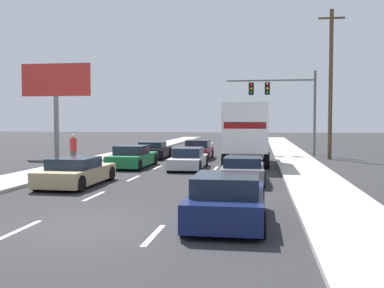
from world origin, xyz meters
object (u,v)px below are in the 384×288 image
Objects in this scene: box_truck at (246,131)px; car_gray at (243,171)px; car_black at (153,151)px; pedestrian_near_corner at (73,150)px; car_maroon at (198,150)px; car_navy at (227,200)px; roadside_billboard at (56,89)px; car_silver at (189,159)px; traffic_signal_mast at (278,95)px; car_green at (133,157)px; utility_pole_mid at (331,83)px; car_tan at (76,172)px.

car_gray is at bearing -89.36° from box_truck.
pedestrian_near_corner is at bearing -114.22° from car_black.
car_maroon is 19.86m from car_navy.
roadside_billboard reaches higher than car_maroon.
car_black reaches higher than car_silver.
car_black is 10.88m from traffic_signal_mast.
car_gray is (3.63, -11.83, -0.07)m from car_maroon.
car_maroon reaches higher than car_green.
car_gray is at bearing 89.11° from car_navy.
utility_pole_mid reaches higher than car_black.
car_green is 1.16× the size of car_gray.
car_green is at bearing -115.35° from car_maroon.
car_gray is (0.09, -7.82, -1.55)m from box_truck.
car_maroon is (2.97, 6.27, 0.02)m from car_green.
roadside_billboard is (-7.39, 13.67, 4.55)m from car_tan.
car_gray is at bearing -40.12° from car_green.
car_navy reaches higher than car_black.
roadside_billboard is (-11.02, 6.61, 4.54)m from car_silver.
car_navy is at bearing -40.79° from car_tan.
pedestrian_near_corner is at bearing 153.71° from car_gray.
car_green reaches higher than car_gray.
utility_pole_mid reaches higher than roadside_billboard.
car_black is 3.24m from car_maroon.
roadside_billboard reaches higher than car_navy.
utility_pole_mid is at bearing 27.47° from pedestrian_near_corner.
car_navy is at bearing -64.00° from car_green.
roadside_billboard is at bearing -179.79° from car_black.
car_maroon reaches higher than car_navy.
car_black is at bearing 120.23° from car_gray.
car_navy is (6.48, -13.28, 0.03)m from car_green.
car_maroon is at bearing 47.50° from pedestrian_near_corner.
utility_pole_mid reaches higher than car_tan.
traffic_signal_mast is (8.94, 18.23, 4.21)m from car_tan.
box_truck is (6.77, 9.73, 1.54)m from car_tan.
pedestrian_near_corner is (-15.57, -8.09, -4.34)m from utility_pole_mid.
car_silver is 1.05× the size of car_navy.
box_truck reaches higher than pedestrian_near_corner.
car_gray is 7.72m from car_navy.
car_tan is 0.64× the size of traffic_signal_mast.
car_maroon is 0.41× the size of utility_pole_mid.
car_maroon is at bearing -172.69° from utility_pole_mid.
car_black is 0.93× the size of car_silver.
utility_pole_mid reaches higher than pedestrian_near_corner.
car_tan is 1.04× the size of car_maroon.
car_tan is 0.98× the size of car_silver.
utility_pole_mid reaches higher than traffic_signal_mast.
car_navy is at bearing -95.23° from traffic_signal_mast.
utility_pole_mid is (12.21, 7.46, 4.79)m from car_green.
traffic_signal_mast reaches higher than car_gray.
pedestrian_near_corner is (-9.87, -2.90, -1.05)m from box_truck.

